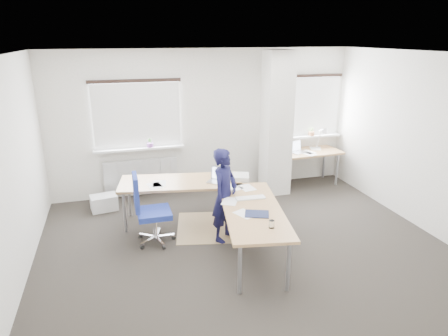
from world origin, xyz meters
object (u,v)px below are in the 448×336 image
object	(u,v)px
task_chair	(152,224)
person	(225,195)
desk_main	(217,195)
desk_side	(307,153)

from	to	relation	value
task_chair	person	bearing A→B (deg)	-8.69
desk_main	task_chair	world-z (taller)	task_chair
desk_side	task_chair	xyz separation A→B (m)	(-3.42, -1.68, -0.37)
desk_main	desk_side	bearing A→B (deg)	45.66
desk_main	person	distance (m)	0.15
desk_main	task_chair	xyz separation A→B (m)	(-1.00, 0.06, -0.38)
task_chair	desk_main	bearing A→B (deg)	-3.26
task_chair	person	distance (m)	1.18
desk_main	task_chair	size ratio (longest dim) A/B	2.67
desk_side	task_chair	distance (m)	3.82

